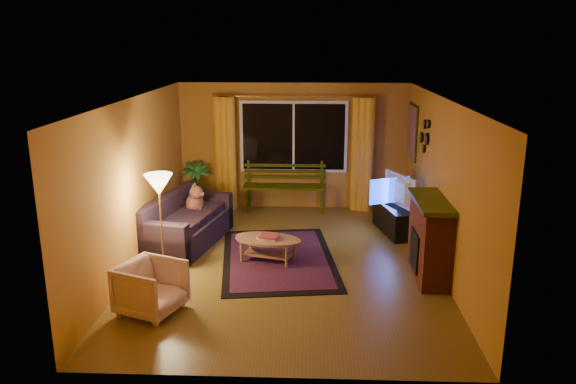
{
  "coord_description": "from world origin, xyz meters",
  "views": [
    {
      "loc": [
        0.34,
        -7.98,
        3.32
      ],
      "look_at": [
        0.0,
        0.3,
        1.05
      ],
      "focal_mm": 35.0,
      "sensor_mm": 36.0,
      "label": 1
    }
  ],
  "objects_px": {
    "sofa": "(187,220)",
    "tv_console": "(394,219)",
    "armchair": "(151,286)",
    "coffee_table": "(268,250)",
    "bench": "(284,198)",
    "floor_lamp": "(161,225)"
  },
  "relations": [
    {
      "from": "armchair",
      "to": "coffee_table",
      "type": "distance_m",
      "value": 2.18
    },
    {
      "from": "bench",
      "to": "floor_lamp",
      "type": "xyz_separation_m",
      "value": [
        -1.61,
        -3.21,
        0.5
      ]
    },
    {
      "from": "sofa",
      "to": "armchair",
      "type": "distance_m",
      "value": 2.43
    },
    {
      "from": "tv_console",
      "to": "floor_lamp",
      "type": "bearing_deg",
      "value": -163.66
    },
    {
      "from": "bench",
      "to": "floor_lamp",
      "type": "height_order",
      "value": "floor_lamp"
    },
    {
      "from": "bench",
      "to": "sofa",
      "type": "distance_m",
      "value": 2.5
    },
    {
      "from": "sofa",
      "to": "floor_lamp",
      "type": "relative_size",
      "value": 1.36
    },
    {
      "from": "floor_lamp",
      "to": "tv_console",
      "type": "relative_size",
      "value": 1.28
    },
    {
      "from": "floor_lamp",
      "to": "bench",
      "type": "bearing_deg",
      "value": 63.4
    },
    {
      "from": "armchair",
      "to": "coffee_table",
      "type": "height_order",
      "value": "armchair"
    },
    {
      "from": "armchair",
      "to": "sofa",
      "type": "bearing_deg",
      "value": 23.94
    },
    {
      "from": "floor_lamp",
      "to": "tv_console",
      "type": "xyz_separation_m",
      "value": [
        3.6,
        1.98,
        -0.51
      ]
    },
    {
      "from": "sofa",
      "to": "tv_console",
      "type": "xyz_separation_m",
      "value": [
        3.52,
        0.74,
        -0.17
      ]
    },
    {
      "from": "floor_lamp",
      "to": "sofa",
      "type": "bearing_deg",
      "value": 86.15
    },
    {
      "from": "sofa",
      "to": "coffee_table",
      "type": "xyz_separation_m",
      "value": [
        1.4,
        -0.71,
        -0.22
      ]
    },
    {
      "from": "coffee_table",
      "to": "sofa",
      "type": "bearing_deg",
      "value": 153.23
    },
    {
      "from": "bench",
      "to": "coffee_table",
      "type": "distance_m",
      "value": 2.68
    },
    {
      "from": "sofa",
      "to": "coffee_table",
      "type": "height_order",
      "value": "sofa"
    },
    {
      "from": "sofa",
      "to": "armchair",
      "type": "relative_size",
      "value": 2.82
    },
    {
      "from": "sofa",
      "to": "bench",
      "type": "bearing_deg",
      "value": 64.73
    },
    {
      "from": "armchair",
      "to": "tv_console",
      "type": "xyz_separation_m",
      "value": [
        3.44,
        3.17,
        -0.12
      ]
    },
    {
      "from": "sofa",
      "to": "coffee_table",
      "type": "bearing_deg",
      "value": -14.34
    }
  ]
}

